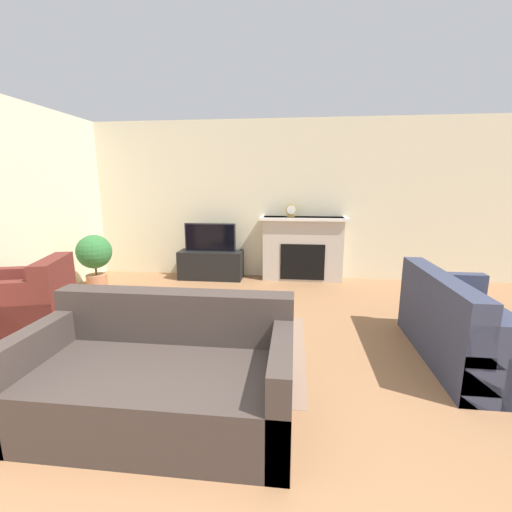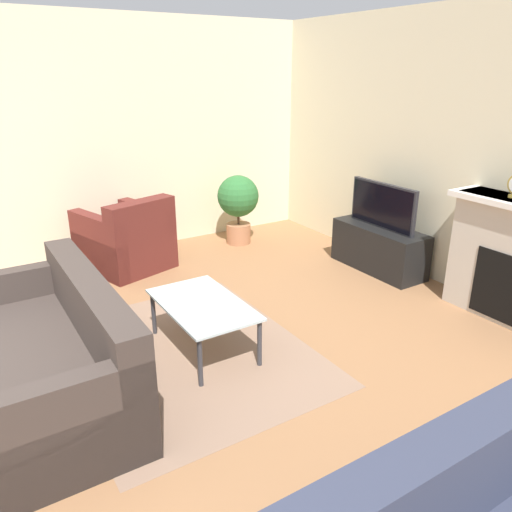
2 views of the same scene
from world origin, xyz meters
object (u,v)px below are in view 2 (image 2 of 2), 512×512
Objects in this scene: tv at (383,206)px; coffee_table at (203,308)px; armchair_by_window at (127,242)px; potted_plant at (238,202)px; couch_sectional at (46,362)px.

coffee_table is at bearing -78.53° from tv.
coffee_table is (2.03, -0.06, 0.06)m from armchair_by_window.
potted_plant is (-1.61, -0.86, -0.19)m from tv.
tv is at bearing 98.28° from couch_sectional.
couch_sectional is 2.12× the size of potted_plant.
potted_plant is at bearing 128.08° from couch_sectional.
potted_plant reaches higher than armchair_by_window.
couch_sectional is 1.18m from coffee_table.
armchair_by_window reaches higher than coffee_table.
armchair_by_window is at bearing 178.29° from coffee_table.
tv is 3.65m from couch_sectional.
armchair_by_window is 2.03m from coffee_table.
couch_sectional is at bearing 42.44° from armchair_by_window.
potted_plant is at bearing 143.64° from coffee_table.
armchair_by_window is (-1.54, -2.35, -0.44)m from tv.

